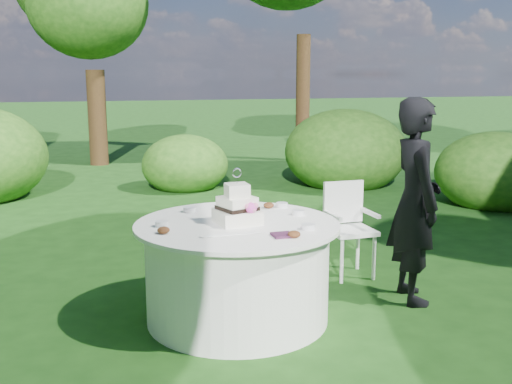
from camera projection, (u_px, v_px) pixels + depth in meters
ground at (238, 318)px, 4.69m from camera, size 80.00×80.00×0.00m
napkins at (282, 235)px, 4.16m from camera, size 0.14×0.14×0.02m
feather_plume at (232, 234)px, 4.19m from camera, size 0.48×0.07×0.01m
guest at (415, 201)px, 4.93m from camera, size 0.52×0.69×1.70m
table at (237, 271)px, 4.61m from camera, size 1.56×1.56×0.77m
cake at (238, 208)px, 4.51m from camera, size 0.34×0.34×0.42m
chair at (348, 221)px, 5.64m from camera, size 0.42×0.41×0.88m
votives at (248, 215)px, 4.70m from camera, size 1.20×0.90×0.04m
petal_cups at (243, 222)px, 4.46m from camera, size 1.06×1.02×0.05m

